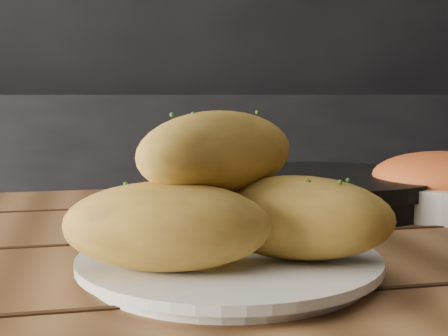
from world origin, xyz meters
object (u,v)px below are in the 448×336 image
bread_rolls (223,200)px  skillet (325,190)px  plate (229,264)px  bowl (445,185)px

bread_rolls → skillet: size_ratio=0.66×
bread_rolls → plate: bearing=31.0°
skillet → bowl: (0.14, -0.06, 0.01)m
plate → bowl: 0.41m
bowl → plate: bearing=-146.5°
plate → bowl: bowl is taller
plate → bread_rolls: 0.06m
skillet → bowl: bearing=-23.1°
bread_rolls → bowl: 0.42m
bread_rolls → skillet: (0.21, 0.29, -0.04)m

